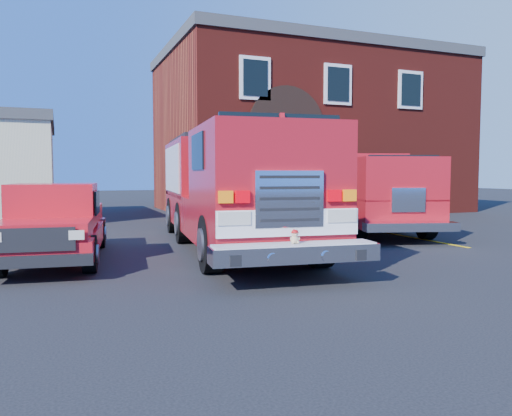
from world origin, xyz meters
name	(u,v)px	position (x,y,z in m)	size (l,w,h in m)	color
ground	(237,261)	(0.00, 0.00, 0.00)	(100.00, 100.00, 0.00)	black
parking_stripe_near	(431,241)	(6.50, 1.00, 0.00)	(0.12, 3.00, 0.01)	#E1B30B
parking_stripe_mid	(372,230)	(6.50, 4.00, 0.00)	(0.12, 3.00, 0.01)	#E1B30B
parking_stripe_far	(329,222)	(6.50, 7.00, 0.00)	(0.12, 3.00, 0.01)	#E1B30B
fire_station	(306,133)	(8.99, 13.98, 4.25)	(15.20, 10.20, 8.45)	maroon
fire_engine	(231,187)	(0.59, 2.13, 1.64)	(3.98, 10.54, 3.17)	black
pickup_truck	(56,224)	(-3.86, 1.61, 0.84)	(2.63, 5.66, 1.79)	black
secondary_truck	(365,189)	(6.46, 4.44, 1.46)	(4.81, 8.66, 2.69)	black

